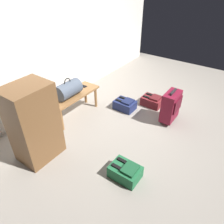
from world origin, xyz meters
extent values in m
plane|color=gray|center=(0.00, 0.00, 0.00)|extent=(6.60, 6.60, 0.00)
cube|color=silver|center=(0.00, 1.60, 1.40)|extent=(6.00, 0.10, 2.80)
cube|color=olive|center=(-0.44, 0.97, 0.42)|extent=(1.00, 0.36, 0.04)
cylinder|color=olive|center=(-0.88, 0.84, 0.20)|extent=(0.05, 0.05, 0.40)
cylinder|color=olive|center=(0.00, 0.84, 0.20)|extent=(0.05, 0.05, 0.40)
cylinder|color=olive|center=(-0.88, 1.10, 0.20)|extent=(0.05, 0.05, 0.40)
cylinder|color=olive|center=(0.00, 1.10, 0.20)|extent=(0.05, 0.05, 0.40)
cylinder|color=#475160|center=(-0.54, 0.97, 0.56)|extent=(0.44, 0.26, 0.26)
torus|color=black|center=(-0.54, 0.97, 0.70)|extent=(0.14, 0.02, 0.14)
cube|color=black|center=(-0.12, 1.03, 0.44)|extent=(0.07, 0.14, 0.01)
cube|color=black|center=(-0.12, 1.03, 0.44)|extent=(0.06, 0.13, 0.00)
cube|color=maroon|center=(0.37, -0.49, 0.30)|extent=(0.39, 0.21, 0.51)
cube|color=#500E1C|center=(0.37, -0.61, 0.37)|extent=(0.31, 0.02, 0.23)
cube|color=#262628|center=(0.37, -0.49, 0.58)|extent=(0.22, 0.03, 0.04)
cylinder|color=black|center=(0.24, -0.42, 0.03)|extent=(0.02, 0.05, 0.05)
cylinder|color=black|center=(0.51, -0.42, 0.03)|extent=(0.02, 0.05, 0.05)
cube|color=#1E6038|center=(-1.09, -0.52, 0.09)|extent=(0.28, 0.38, 0.17)
cube|color=#184D2C|center=(-1.09, -0.59, 0.19)|extent=(0.21, 0.17, 0.04)
cube|color=black|center=(-1.15, -0.45, 0.18)|extent=(0.04, 0.19, 0.02)
cube|color=black|center=(-1.03, -0.45, 0.18)|extent=(0.04, 0.19, 0.02)
cube|color=navy|center=(0.25, 0.34, 0.09)|extent=(0.28, 0.38, 0.17)
cube|color=#182045|center=(0.25, 0.27, 0.19)|extent=(0.21, 0.17, 0.04)
cube|color=black|center=(0.19, 0.41, 0.18)|extent=(0.04, 0.19, 0.02)
cube|color=black|center=(0.31, 0.41, 0.18)|extent=(0.04, 0.19, 0.02)
cube|color=maroon|center=(0.67, -0.02, 0.09)|extent=(0.28, 0.38, 0.17)
cube|color=#55181C|center=(0.67, -0.09, 0.19)|extent=(0.21, 0.17, 0.04)
cube|color=black|center=(0.61, 0.05, 0.18)|extent=(0.04, 0.19, 0.02)
cube|color=black|center=(0.73, 0.05, 0.18)|extent=(0.04, 0.19, 0.02)
cube|color=brown|center=(-1.45, 0.69, 0.55)|extent=(0.56, 0.44, 1.10)
camera|label=1|loc=(-2.64, -1.41, 2.23)|focal=33.68mm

